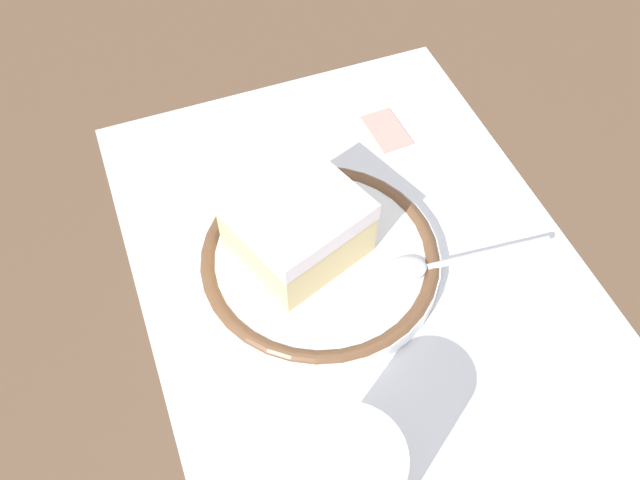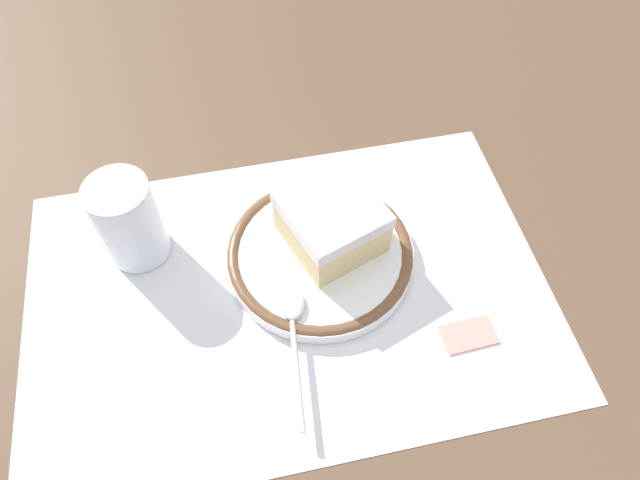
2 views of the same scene
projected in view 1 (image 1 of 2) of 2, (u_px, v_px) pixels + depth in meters
ground_plane at (372, 294)px, 0.52m from camera, size 2.40×2.40×0.00m
placemat at (372, 293)px, 0.52m from camera, size 0.51×0.34×0.00m
plate at (320, 259)px, 0.53m from camera, size 0.19×0.19×0.02m
cake_slice at (297, 225)px, 0.51m from camera, size 0.11×0.11×0.05m
spoon at (430, 266)px, 0.51m from camera, size 0.03×0.14×0.01m
sugar_packet at (387, 128)px, 0.62m from camera, size 0.05×0.03×0.01m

